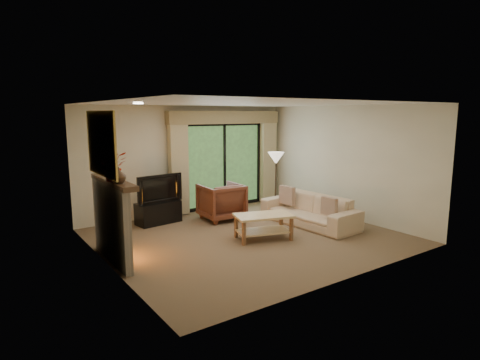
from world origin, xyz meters
TOP-DOWN VIEW (x-y plane):
  - floor at (0.00, 0.00)m, footprint 5.50×5.50m
  - ceiling at (0.00, 0.00)m, footprint 5.50×5.50m
  - wall_back at (0.00, 2.50)m, footprint 5.00×0.00m
  - wall_front at (0.00, -2.50)m, footprint 5.00×0.00m
  - wall_left at (-2.75, 0.00)m, footprint 0.00×5.00m
  - wall_right at (2.75, 0.00)m, footprint 0.00×5.00m
  - fireplace at (-2.63, 0.20)m, footprint 0.24×1.70m
  - mirror at (-2.71, 0.20)m, footprint 0.07×1.45m
  - sliding_door at (1.00, 2.45)m, footprint 2.26×0.10m
  - curtain_left at (-0.35, 2.34)m, footprint 0.45×0.18m
  - curtain_right at (2.35, 2.34)m, footprint 0.45×0.18m
  - cornice at (1.00, 2.36)m, footprint 3.20×0.24m
  - media_console at (-1.06, 1.95)m, footprint 1.01×0.55m
  - tv at (-1.06, 1.95)m, footprint 1.09×0.27m
  - armchair at (0.27, 1.45)m, footprint 0.95×0.97m
  - sofa at (1.61, -0.04)m, footprint 1.00×2.29m
  - pillow_near at (1.53, -0.69)m, footprint 0.12×0.37m
  - pillow_far at (1.53, 0.60)m, footprint 0.13×0.43m
  - coffee_table at (0.14, -0.29)m, footprint 1.22×0.90m
  - floor_lamp at (1.71, 1.23)m, footprint 0.51×0.51m
  - vase at (-2.61, -0.21)m, footprint 0.30×0.30m
  - branches at (-2.61, 0.00)m, footprint 0.43×0.38m

SIDE VIEW (x-z plane):
  - floor at x=0.00m, z-range 0.00..0.00m
  - media_console at x=-1.06m, z-range 0.00..0.48m
  - coffee_table at x=0.14m, z-range 0.00..0.49m
  - sofa at x=1.61m, z-range 0.00..0.65m
  - armchair at x=0.27m, z-range 0.00..0.84m
  - pillow_near at x=1.53m, z-range 0.36..0.73m
  - pillow_far at x=1.53m, z-range 0.35..0.77m
  - fireplace at x=-2.63m, z-range 0.00..1.37m
  - floor_lamp at x=1.71m, z-range 0.00..1.49m
  - tv at x=-1.06m, z-range 0.48..1.11m
  - sliding_door at x=1.00m, z-range 0.02..2.18m
  - curtain_left at x=-0.35m, z-range 0.02..2.38m
  - curtain_right at x=2.35m, z-range 0.02..2.38m
  - wall_back at x=0.00m, z-range -1.20..3.80m
  - wall_front at x=0.00m, z-range -1.20..3.80m
  - wall_left at x=-2.75m, z-range -1.20..3.80m
  - wall_right at x=2.75m, z-range -1.20..3.80m
  - vase at x=-2.61m, z-range 1.37..1.62m
  - branches at x=-2.61m, z-range 1.37..1.83m
  - mirror at x=-2.71m, z-range 1.44..2.46m
  - cornice at x=1.00m, z-range 2.16..2.48m
  - ceiling at x=0.00m, z-range 2.60..2.60m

